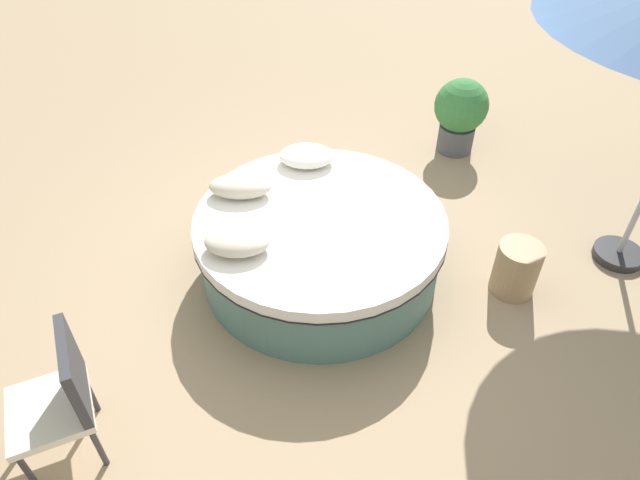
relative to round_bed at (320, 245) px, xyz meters
name	(u,v)px	position (x,y,z in m)	size (l,w,h in m)	color
ground_plane	(320,271)	(0.00, 0.00, -0.32)	(16.00, 16.00, 0.00)	#9E8466
round_bed	(320,245)	(0.00, 0.00, 0.00)	(2.12, 2.12, 0.62)	#4C726B
throw_pillow_0	(307,156)	(0.14, -0.80, 0.38)	(0.51, 0.37, 0.16)	white
throw_pillow_1	(240,186)	(0.69, -0.30, 0.39)	(0.54, 0.30, 0.17)	beige
throw_pillow_2	(237,241)	(0.63, 0.40, 0.39)	(0.51, 0.34, 0.17)	beige
patio_chair	(61,394)	(1.57, 1.68, 0.24)	(0.67, 0.68, 0.98)	#333338
planter	(460,112)	(-1.52, -2.06, 0.16)	(0.59, 0.59, 0.86)	#4C4C51
side_table	(516,269)	(-1.66, 0.19, -0.08)	(0.38, 0.38, 0.48)	#997A56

